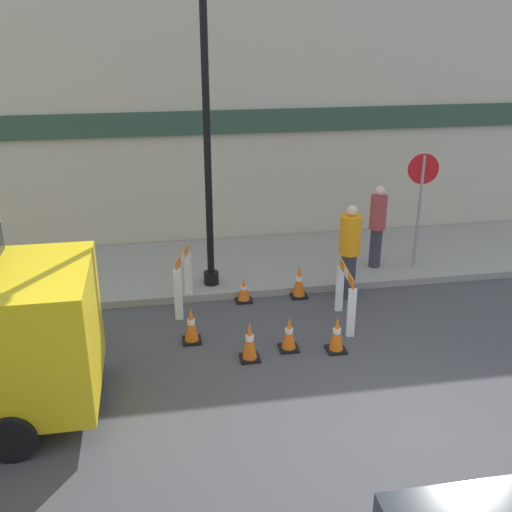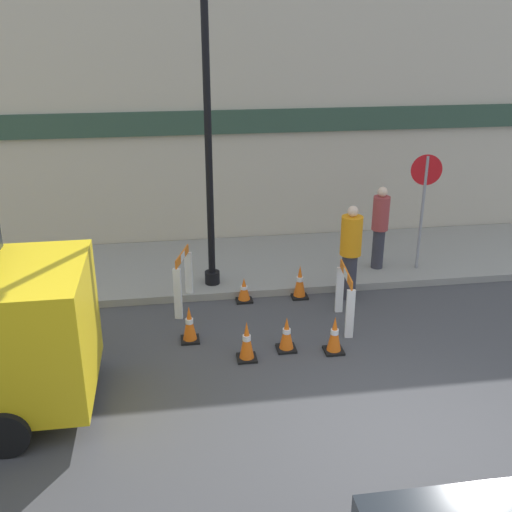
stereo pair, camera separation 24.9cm
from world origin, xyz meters
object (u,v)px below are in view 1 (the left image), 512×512
object	(u,v)px
streetlamp_post	(205,82)
person_pedestrian	(377,224)
stop_sign	(421,193)
person_worker	(350,249)

from	to	relation	value
streetlamp_post	person_pedestrian	size ratio (longest dim) A/B	3.47
streetlamp_post	stop_sign	xyz separation A→B (m)	(4.17, 0.13, -2.18)
streetlamp_post	stop_sign	distance (m)	4.71
streetlamp_post	stop_sign	bearing A→B (deg)	1.79
person_pedestrian	stop_sign	bearing A→B (deg)	138.63
person_worker	stop_sign	bearing A→B (deg)	-173.01
person_worker	streetlamp_post	bearing A→B (deg)	-36.02
stop_sign	person_worker	bearing A→B (deg)	36.81
stop_sign	person_pedestrian	world-z (taller)	stop_sign
streetlamp_post	stop_sign	size ratio (longest dim) A/B	2.52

